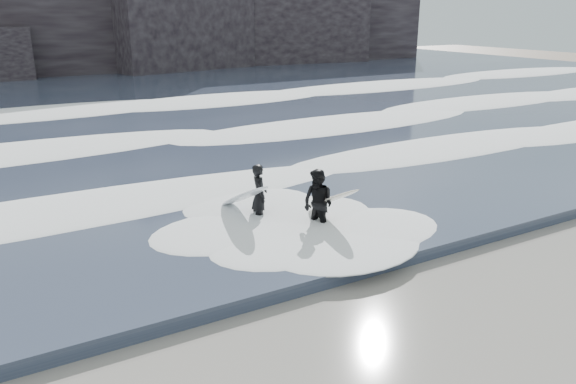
% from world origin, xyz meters
% --- Properties ---
extents(ground, '(120.00, 120.00, 0.00)m').
position_xyz_m(ground, '(0.00, 0.00, 0.00)').
color(ground, '#866C55').
rests_on(ground, ground).
extents(sea, '(90.00, 52.00, 0.30)m').
position_xyz_m(sea, '(0.00, 29.00, 0.15)').
color(sea, '#2D3649').
rests_on(sea, ground).
extents(headland, '(70.00, 9.00, 10.00)m').
position_xyz_m(headland, '(0.00, 46.00, 5.00)').
color(headland, black).
rests_on(headland, ground).
extents(foam_near, '(60.00, 3.20, 0.20)m').
position_xyz_m(foam_near, '(0.00, 9.00, 0.40)').
color(foam_near, white).
rests_on(foam_near, sea).
extents(foam_mid, '(60.00, 4.00, 0.24)m').
position_xyz_m(foam_mid, '(0.00, 16.00, 0.42)').
color(foam_mid, white).
rests_on(foam_mid, sea).
extents(foam_far, '(60.00, 4.80, 0.30)m').
position_xyz_m(foam_far, '(0.00, 25.00, 0.45)').
color(foam_far, white).
rests_on(foam_far, sea).
extents(surfer_left, '(1.02, 2.19, 1.59)m').
position_xyz_m(surfer_left, '(-2.01, 6.72, 0.81)').
color(surfer_left, black).
rests_on(surfer_left, ground).
extents(surfer_right, '(1.16, 1.87, 1.65)m').
position_xyz_m(surfer_right, '(-0.96, 5.37, 0.83)').
color(surfer_right, black).
rests_on(surfer_right, ground).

